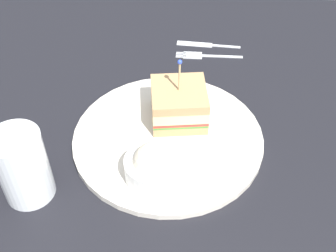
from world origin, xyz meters
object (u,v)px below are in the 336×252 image
at_px(drink_glass, 23,169).
at_px(fork, 201,55).
at_px(plate, 168,138).
at_px(coleslaw_bowl, 154,166).
at_px(sandwich_half_center, 179,104).
at_px(knife, 205,44).

bearing_deg(drink_glass, fork, 146.64).
distance_m(plate, coleslaw_bowl, 0.09).
bearing_deg(sandwich_half_center, fork, 170.23).
bearing_deg(plate, knife, 169.04).
distance_m(fork, knife, 0.04).
bearing_deg(drink_glass, plate, 122.17).
xyz_separation_m(sandwich_half_center, fork, (-0.19, 0.03, -0.04)).
relative_size(coleslaw_bowl, fork, 0.63).
bearing_deg(fork, sandwich_half_center, -9.77).
distance_m(sandwich_half_center, fork, 0.19).
bearing_deg(fork, coleslaw_bowl, -10.74).
relative_size(plate, fork, 2.26).
relative_size(plate, sandwich_half_center, 2.62).
bearing_deg(plate, sandwich_half_center, 162.09).
bearing_deg(sandwich_half_center, coleslaw_bowl, -12.20).
height_order(plate, coleslaw_bowl, coleslaw_bowl).
xyz_separation_m(sandwich_half_center, drink_glass, (0.16, -0.19, 0.01)).
height_order(drink_glass, knife, drink_glass).
height_order(plate, knife, plate).
xyz_separation_m(drink_glass, fork, (-0.34, 0.23, -0.05)).
relative_size(plate, coleslaw_bowl, 3.62).
height_order(plate, fork, plate).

